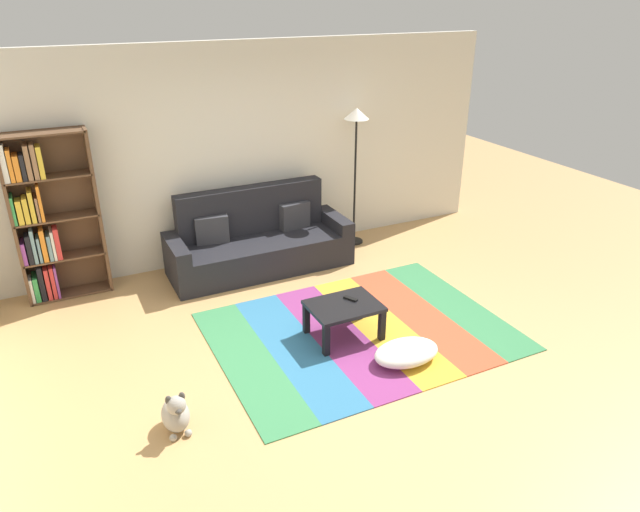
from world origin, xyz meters
name	(u,v)px	position (x,y,z in m)	size (l,w,h in m)	color
ground_plane	(344,342)	(0.00, 0.00, 0.00)	(14.00, 14.00, 0.00)	tan
back_wall	(251,152)	(0.00, 2.55, 1.35)	(6.80, 0.10, 2.70)	silver
rug	(360,331)	(0.24, 0.10, 0.01)	(2.97, 2.22, 0.01)	#387F4C
couch	(258,242)	(-0.15, 2.02, 0.34)	(2.26, 0.80, 1.00)	black
bookshelf	(46,221)	(-2.48, 2.31, 0.93)	(0.90, 0.28, 1.90)	brown
coffee_table	(344,310)	(0.05, 0.10, 0.31)	(0.70, 0.53, 0.36)	black
pouf	(406,352)	(0.37, -0.55, 0.10)	(0.66, 0.43, 0.18)	white
dog	(176,414)	(-1.81, -0.53, 0.16)	(0.22, 0.35, 0.40)	#9E998E
standing_lamp	(356,132)	(1.32, 2.19, 1.55)	(0.32, 0.32, 1.86)	black
tv_remote	(351,299)	(0.15, 0.16, 0.38)	(0.04, 0.15, 0.02)	black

